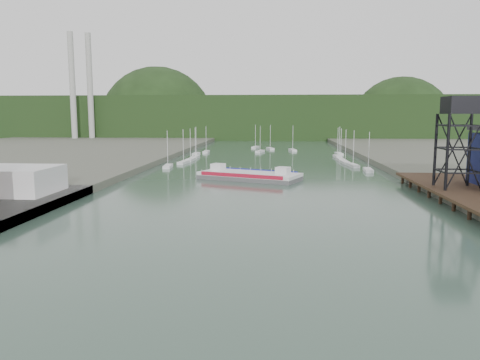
# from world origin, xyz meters

# --- Properties ---
(white_shed) EXTENTS (18.00, 12.00, 4.50)m
(white_shed) POSITION_xyz_m (-44.00, 50.00, 3.85)
(white_shed) COLOR silver
(white_shed) RESTS_ON west_quay
(lift_tower) EXTENTS (6.50, 6.50, 16.00)m
(lift_tower) POSITION_xyz_m (35.00, 58.00, 15.65)
(lift_tower) COLOR black
(lift_tower) RESTS_ON east_pier
(marina_sailboats) EXTENTS (57.71, 92.65, 0.90)m
(marina_sailboats) POSITION_xyz_m (0.08, 138.46, 0.35)
(marina_sailboats) COLOR silver
(marina_sailboats) RESTS_ON ground
(smokestacks) EXTENTS (11.20, 8.20, 60.00)m
(smokestacks) POSITION_xyz_m (-106.00, 232.50, 30.00)
(smokestacks) COLOR #A7A7A2
(smokestacks) RESTS_ON ground
(distant_hills) EXTENTS (500.00, 120.00, 80.00)m
(distant_hills) POSITION_xyz_m (-3.98, 301.35, 10.38)
(distant_hills) COLOR black
(distant_hills) RESTS_ON ground
(chain_ferry) EXTENTS (24.97, 17.37, 3.34)m
(chain_ferry) POSITION_xyz_m (-3.04, 81.44, 0.96)
(chain_ferry) COLOR #535356
(chain_ferry) RESTS_ON ground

